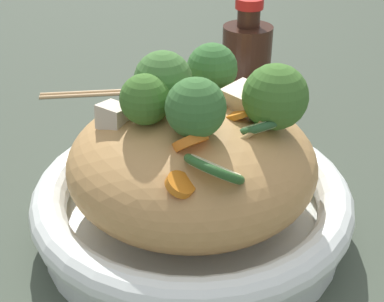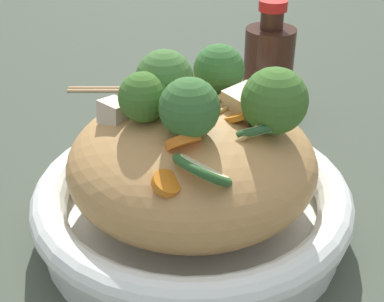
# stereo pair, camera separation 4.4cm
# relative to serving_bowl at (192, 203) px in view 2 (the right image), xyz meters

# --- Properties ---
(ground_plane) EXTENTS (3.00, 3.00, 0.00)m
(ground_plane) POSITION_rel_serving_bowl_xyz_m (0.00, 0.00, -0.03)
(ground_plane) COLOR #404A3B
(serving_bowl) EXTENTS (0.28, 0.28, 0.05)m
(serving_bowl) POSITION_rel_serving_bowl_xyz_m (0.00, 0.00, 0.00)
(serving_bowl) COLOR white
(serving_bowl) RESTS_ON ground_plane
(noodle_heap) EXTENTS (0.21, 0.21, 0.11)m
(noodle_heap) POSITION_rel_serving_bowl_xyz_m (0.00, 0.00, 0.05)
(noodle_heap) COLOR tan
(noodle_heap) RESTS_ON serving_bowl
(broccoli_florets) EXTENTS (0.14, 0.14, 0.07)m
(broccoli_florets) POSITION_rel_serving_bowl_xyz_m (0.01, 0.01, 0.11)
(broccoli_florets) COLOR #99B572
(broccoli_florets) RESTS_ON serving_bowl
(carrot_coins) EXTENTS (0.07, 0.15, 0.03)m
(carrot_coins) POSITION_rel_serving_bowl_xyz_m (0.03, -0.01, 0.09)
(carrot_coins) COLOR orange
(carrot_coins) RESTS_ON serving_bowl
(zucchini_slices) EXTENTS (0.16, 0.11, 0.03)m
(zucchini_slices) POSITION_rel_serving_bowl_xyz_m (0.03, -0.01, 0.09)
(zucchini_slices) COLOR beige
(zucchini_slices) RESTS_ON serving_bowl
(chicken_chunks) EXTENTS (0.10, 0.11, 0.03)m
(chicken_chunks) POSITION_rel_serving_bowl_xyz_m (0.01, 0.01, 0.09)
(chicken_chunks) COLOR beige
(chicken_chunks) RESTS_ON serving_bowl
(soy_sauce_bottle) EXTENTS (0.06, 0.06, 0.15)m
(soy_sauce_bottle) POSITION_rel_serving_bowl_xyz_m (-0.10, 0.22, 0.04)
(soy_sauce_bottle) COLOR #381E14
(soy_sauce_bottle) RESTS_ON ground_plane
(chopsticks_pair) EXTENTS (0.16, 0.17, 0.01)m
(chopsticks_pair) POSITION_rel_serving_bowl_xyz_m (-0.28, 0.16, -0.02)
(chopsticks_pair) COLOR tan
(chopsticks_pair) RESTS_ON ground_plane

